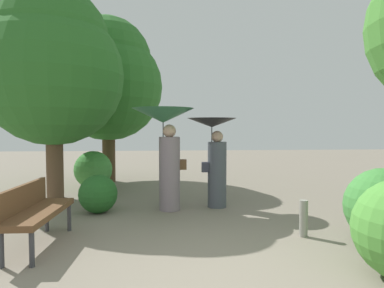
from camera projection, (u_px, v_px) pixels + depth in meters
name	position (u px, v px, depth m)	size (l,w,h in m)	color
ground_plane	(219.00, 279.00, 3.48)	(40.00, 40.00, 0.00)	gray
person_left	(166.00, 137.00, 6.35)	(1.19, 1.19, 1.98)	gray
person_right	(215.00, 149.00, 6.61)	(0.98, 0.98, 1.79)	#474C56
park_bench	(34.00, 209.00, 4.41)	(0.54, 1.51, 0.83)	#38383D
tree_near_left	(53.00, 65.00, 7.35)	(3.14, 3.14, 4.77)	brown
tree_mid_left	(108.00, 78.00, 9.67)	(3.18, 3.18, 4.84)	#4C3823
bush_path_left	(93.00, 170.00, 8.72)	(0.99, 0.99, 0.99)	#428C3D
bush_path_right	(98.00, 194.00, 6.18)	(0.72, 0.72, 0.72)	#235B23
path_marker_post	(304.00, 218.00, 4.83)	(0.12, 0.12, 0.54)	gray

